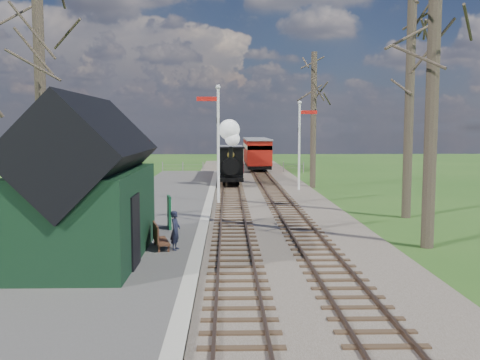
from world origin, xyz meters
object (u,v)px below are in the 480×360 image
object	(u,v)px
station_shed	(89,189)
person	(175,230)
sign_board	(169,212)
semaphore_far	(300,139)
bench	(158,237)
coach	(230,160)
semaphore_near	(217,136)
red_carriage_a	(258,154)
locomotive	(231,157)
red_carriage_b	(255,151)

from	to	relation	value
station_shed	person	bearing A→B (deg)	22.74
sign_board	person	xyz separation A→B (m)	(0.58, -3.66, -0.00)
semaphore_far	bench	xyz separation A→B (m)	(-6.82, -16.75, -2.79)
station_shed	person	size ratio (longest dim) A/B	5.08
person	coach	bearing A→B (deg)	7.16
station_shed	bench	size ratio (longest dim) A/B	4.43
semaphore_near	coach	distance (m)	15.12
bench	station_shed	bearing A→B (deg)	-145.89
station_shed	semaphore_near	bearing A→B (deg)	73.62
coach	bench	xyz separation A→B (m)	(-2.45, -25.70, -0.92)
semaphore_far	coach	distance (m)	10.13
red_carriage_a	person	xyz separation A→B (m)	(-4.48, -32.41, -0.83)
red_carriage_a	locomotive	bearing A→B (deg)	-101.77
semaphore_far	locomotive	xyz separation A→B (m)	(-4.39, 2.89, -1.32)
sign_board	bench	distance (m)	3.43
red_carriage_a	red_carriage_b	size ratio (longest dim) A/B	1.00
sign_board	semaphore_near	bearing A→B (deg)	76.99
bench	red_carriage_b	bearing A→B (deg)	82.37
station_shed	red_carriage_b	size ratio (longest dim) A/B	1.10
semaphore_far	coach	xyz separation A→B (m)	(-4.37, 8.95, -1.86)
station_shed	coach	distance (m)	27.30
semaphore_far	red_carriage_a	world-z (taller)	semaphore_far
sign_board	person	distance (m)	3.70
coach	bench	distance (m)	25.83
semaphore_near	semaphore_far	xyz separation A→B (m)	(5.14, 6.00, -0.27)
red_carriage_a	bench	distance (m)	32.58
person	station_shed	bearing A→B (deg)	124.05
semaphore_near	red_carriage_b	xyz separation A→B (m)	(3.37, 26.92, -1.97)
station_shed	red_carriage_a	xyz separation A→B (m)	(6.90, 33.42, -0.62)
station_shed	locomotive	distance (m)	21.33
bench	sign_board	bearing A→B (deg)	90.23
semaphore_near	sign_board	xyz separation A→B (m)	(-1.69, -7.33, -2.80)
semaphore_near	red_carriage_b	world-z (taller)	semaphore_near
locomotive	bench	xyz separation A→B (m)	(-2.44, -19.64, -1.46)
locomotive	coach	world-z (taller)	locomotive
person	semaphore_far	bearing A→B (deg)	-8.90
semaphore_far	sign_board	size ratio (longest dim) A/B	4.60
coach	red_carriage_b	xyz separation A→B (m)	(2.60, 11.97, 0.16)
red_carriage_b	bench	size ratio (longest dim) A/B	4.01
semaphore_near	locomotive	world-z (taller)	semaphore_near
coach	sign_board	size ratio (longest dim) A/B	5.64
semaphore_near	semaphore_far	bearing A→B (deg)	49.40
semaphore_near	red_carriage_a	size ratio (longest dim) A/B	1.09
locomotive	red_carriage_b	distance (m)	18.22
semaphore_near	semaphore_far	world-z (taller)	semaphore_near
station_shed	red_carriage_a	bearing A→B (deg)	78.34
sign_board	semaphore_far	bearing A→B (deg)	62.85
red_carriage_b	sign_board	bearing A→B (deg)	-98.41
station_shed	bench	world-z (taller)	station_shed
semaphore_far	sign_board	world-z (taller)	semaphore_far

